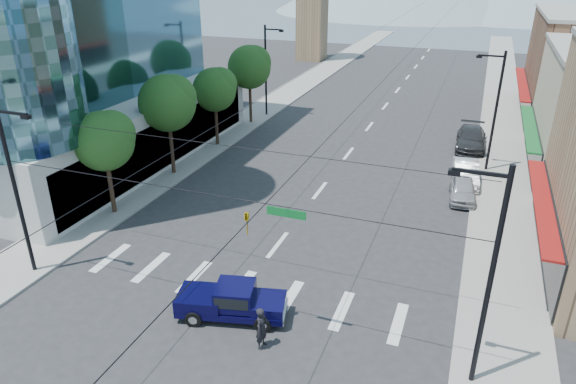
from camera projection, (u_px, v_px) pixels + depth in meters
name	position (u px, v px, depth m)	size (l,w,h in m)	color
ground	(230.00, 306.00, 24.08)	(160.00, 160.00, 0.00)	#28282B
sidewalk_left	(290.00, 92.00, 61.92)	(4.00, 120.00, 0.15)	gray
sidewalk_right	(502.00, 111.00, 54.22)	(4.00, 120.00, 0.15)	gray
tree_near	(106.00, 139.00, 30.74)	(3.65, 3.64, 6.71)	black
tree_midnear	(169.00, 101.00, 36.44)	(4.09, 4.09, 7.52)	black
tree_midfar	(216.00, 88.00, 42.65)	(3.65, 3.64, 6.71)	black
tree_far	(251.00, 66.00, 48.35)	(4.09, 4.09, 7.52)	black
signal_rig	(218.00, 229.00, 21.23)	(21.80, 0.20, 9.00)	black
lamp_pole_nw	(267.00, 67.00, 50.96)	(2.00, 0.25, 9.00)	black
lamp_pole_ne	(494.00, 108.00, 37.31)	(2.00, 0.25, 9.00)	black
pickup_truck	(231.00, 300.00, 23.02)	(5.23, 2.88, 1.68)	#080633
pedestrian	(262.00, 328.00, 21.18)	(0.70, 0.46, 1.91)	black
parked_car_near	(463.00, 189.00, 34.44)	(1.69, 4.19, 1.43)	#B3B3B8
parked_car_mid	(465.00, 173.00, 36.87)	(1.67, 4.80, 1.58)	white
parked_car_far	(471.00, 139.00, 43.61)	(2.40, 5.90, 1.71)	#303032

